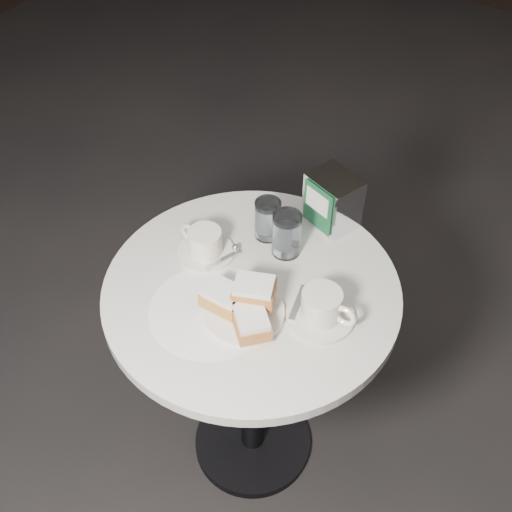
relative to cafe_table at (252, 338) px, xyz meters
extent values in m
plane|color=black|center=(0.00, 0.00, -0.55)|extent=(7.00, 7.00, 0.00)
cylinder|color=black|center=(0.00, 0.00, -0.53)|extent=(0.36, 0.36, 0.03)
cylinder|color=black|center=(0.00, 0.00, -0.18)|extent=(0.07, 0.07, 0.70)
cylinder|color=white|center=(0.00, 0.00, 0.18)|extent=(0.70, 0.70, 0.03)
cylinder|color=white|center=(-0.04, -0.11, 0.20)|extent=(0.35, 0.35, 0.00)
cylinder|color=silver|center=(0.03, -0.08, 0.20)|extent=(0.23, 0.23, 0.01)
cube|color=#C5893C|center=(-0.02, -0.09, 0.23)|extent=(0.09, 0.07, 0.03)
cube|color=white|center=(-0.02, -0.09, 0.25)|extent=(0.09, 0.07, 0.01)
cube|color=#B77238|center=(0.07, -0.11, 0.23)|extent=(0.12, 0.12, 0.03)
cube|color=white|center=(0.07, -0.11, 0.25)|extent=(0.11, 0.11, 0.01)
cube|color=#C1773B|center=(0.04, -0.06, 0.26)|extent=(0.11, 0.10, 0.03)
cube|color=white|center=(0.04, -0.06, 0.28)|extent=(0.10, 0.09, 0.01)
cylinder|color=silver|center=(-0.15, 0.03, 0.20)|extent=(0.16, 0.16, 0.01)
cylinder|color=white|center=(-0.15, 0.03, 0.24)|extent=(0.09, 0.09, 0.06)
cylinder|color=#976A52|center=(-0.15, 0.03, 0.27)|extent=(0.08, 0.08, 0.00)
torus|color=beige|center=(-0.20, 0.04, 0.24)|extent=(0.05, 0.02, 0.05)
cube|color=silver|center=(-0.10, 0.03, 0.21)|extent=(0.05, 0.10, 0.00)
sphere|color=silver|center=(-0.09, 0.08, 0.21)|extent=(0.02, 0.02, 0.02)
cylinder|color=beige|center=(0.18, 0.00, 0.20)|extent=(0.16, 0.16, 0.01)
cylinder|color=silver|center=(0.18, 0.00, 0.24)|extent=(0.09, 0.09, 0.07)
cylinder|color=#8A674B|center=(0.18, 0.00, 0.27)|extent=(0.09, 0.09, 0.00)
torus|color=white|center=(0.24, 0.00, 0.24)|extent=(0.06, 0.02, 0.06)
cube|color=#B2B2B6|center=(0.12, 0.00, 0.21)|extent=(0.04, 0.11, 0.00)
sphere|color=silver|center=(0.12, 0.06, 0.22)|extent=(0.02, 0.02, 0.02)
cylinder|color=silver|center=(-0.06, 0.17, 0.25)|extent=(0.09, 0.09, 0.11)
cylinder|color=white|center=(-0.06, 0.17, 0.25)|extent=(0.08, 0.08, 0.09)
cylinder|color=white|center=(0.01, 0.14, 0.26)|extent=(0.09, 0.09, 0.12)
cylinder|color=silver|center=(0.01, 0.14, 0.25)|extent=(0.08, 0.08, 0.10)
cube|color=silver|center=(0.06, 0.30, 0.27)|extent=(0.15, 0.13, 0.14)
cube|color=#185430|center=(0.04, 0.25, 0.27)|extent=(0.09, 0.04, 0.12)
cube|color=white|center=(0.04, 0.25, 0.29)|extent=(0.07, 0.03, 0.06)
camera|label=1|loc=(0.53, -0.85, 1.32)|focal=45.00mm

